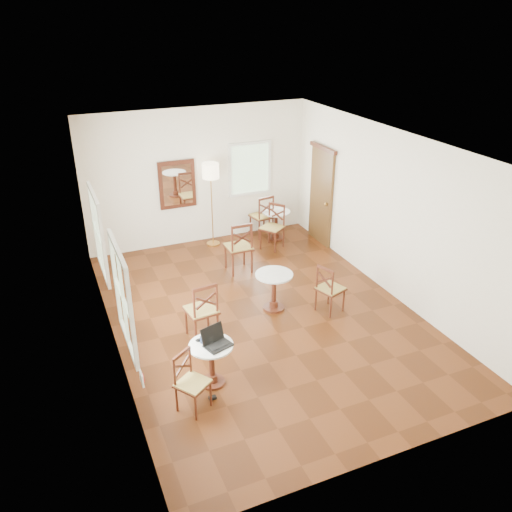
{
  "coord_description": "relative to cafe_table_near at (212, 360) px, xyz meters",
  "views": [
    {
      "loc": [
        -3.13,
        -7.05,
        4.86
      ],
      "look_at": [
        0.0,
        0.3,
        1.0
      ],
      "focal_mm": 36.37,
      "sensor_mm": 36.0,
      "label": 1
    }
  ],
  "objects": [
    {
      "name": "chair_mid_a",
      "position": [
        1.62,
        3.09,
        0.13
      ],
      "size": [
        0.5,
        0.5,
        1.08
      ],
      "rotation": [
        0.0,
        0.0,
        3.15
      ],
      "color": "#4F2213",
      "rests_on": "ground"
    },
    {
      "name": "chair_near_b",
      "position": [
        -0.4,
        -0.38,
        0.01
      ],
      "size": [
        0.54,
        0.54,
        0.85
      ],
      "rotation": [
        0.0,
        0.0,
        0.6
      ],
      "color": "#4F2213",
      "rests_on": "ground"
    },
    {
      "name": "cafe_table_near",
      "position": [
        0.0,
        0.0,
        0.0
      ],
      "size": [
        0.62,
        0.62,
        0.66
      ],
      "color": "#4F2213",
      "rests_on": "ground"
    },
    {
      "name": "cafe_table_mid",
      "position": [
        1.65,
        1.5,
        0.02
      ],
      "size": [
        0.66,
        0.66,
        0.69
      ],
      "color": "#4F2213",
      "rests_on": "ground"
    },
    {
      "name": "cafe_table_back",
      "position": [
        2.99,
        4.28,
        0.01
      ],
      "size": [
        0.64,
        0.64,
        0.67
      ],
      "color": "#4F2213",
      "rests_on": "ground"
    },
    {
      "name": "floor_lamp",
      "position": [
        1.56,
        4.54,
        1.18
      ],
      "size": [
        0.36,
        0.36,
        1.87
      ],
      "color": "#BF8C3F",
      "rests_on": "ground"
    },
    {
      "name": "chair_near_a",
      "position": [
        0.23,
        1.15,
        0.1
      ],
      "size": [
        0.52,
        0.52,
        1.02
      ],
      "rotation": [
        0.0,
        0.0,
        3.26
      ],
      "color": "#4F2213",
      "rests_on": "ground"
    },
    {
      "name": "power_adapter",
      "position": [
        -0.11,
        -0.32,
        -0.39
      ],
      "size": [
        0.1,
        0.06,
        0.04
      ],
      "primitive_type": "cube",
      "color": "black",
      "rests_on": "ground"
    },
    {
      "name": "water_glass",
      "position": [
        0.0,
        0.02,
        0.31
      ],
      "size": [
        0.07,
        0.07,
        0.11
      ],
      "primitive_type": "cylinder",
      "color": "white",
      "rests_on": "cafe_table_near"
    },
    {
      "name": "navy_mug",
      "position": [
        -0.08,
        0.1,
        0.3
      ],
      "size": [
        0.12,
        0.08,
        0.1
      ],
      "color": "black",
      "rests_on": "cafe_table_near"
    },
    {
      "name": "ground",
      "position": [
        1.39,
        1.39,
        -0.41
      ],
      "size": [
        7.0,
        7.0,
        0.0
      ],
      "primitive_type": "plane",
      "color": "#52250E",
      "rests_on": "ground"
    },
    {
      "name": "mouse",
      "position": [
        -0.13,
        0.15,
        0.27
      ],
      "size": [
        0.11,
        0.09,
        0.04
      ],
      "primitive_type": "ellipsoid",
      "rotation": [
        0.0,
        0.0,
        0.27
      ],
      "color": "black",
      "rests_on": "cafe_table_near"
    },
    {
      "name": "laptop",
      "position": [
        0.07,
        -0.01,
        0.31
      ],
      "size": [
        0.43,
        0.39,
        0.26
      ],
      "rotation": [
        0.0,
        0.0,
        0.31
      ],
      "color": "black",
      "rests_on": "cafe_table_near"
    },
    {
      "name": "chair_mid_b",
      "position": [
        2.5,
        1.04,
        0.04
      ],
      "size": [
        0.53,
        0.53,
        0.91
      ],
      "rotation": [
        0.0,
        0.0,
        1.9
      ],
      "color": "#4F2213",
      "rests_on": "ground"
    },
    {
      "name": "room_shell",
      "position": [
        1.33,
        1.67,
        1.48
      ],
      "size": [
        5.02,
        7.02,
        3.01
      ],
      "color": "white",
      "rests_on": "ground"
    },
    {
      "name": "chair_back_b",
      "position": [
        2.72,
        3.87,
        0.08
      ],
      "size": [
        0.63,
        0.63,
        0.99
      ],
      "rotation": [
        0.0,
        0.0,
        -0.96
      ],
      "color": "#4F2213",
      "rests_on": "ground"
    },
    {
      "name": "chair_back_a",
      "position": [
        2.77,
        4.55,
        0.09
      ],
      "size": [
        0.53,
        0.53,
        1.01
      ],
      "rotation": [
        0.0,
        0.0,
        3.31
      ],
      "color": "#4F2213",
      "rests_on": "ground"
    }
  ]
}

